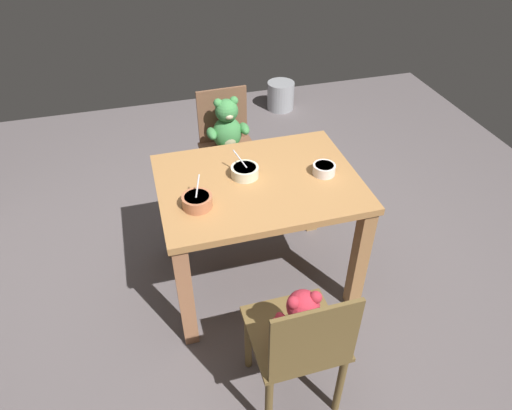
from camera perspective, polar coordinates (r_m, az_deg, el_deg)
name	(u,v)px	position (r m, az deg, el deg)	size (l,w,h in m)	color
ground_plane	(258,278)	(2.96, 0.26, -9.02)	(5.20, 5.20, 0.04)	#5D5557
dining_table	(258,201)	(2.53, 0.30, 0.52)	(1.07, 0.80, 0.75)	#A77441
teddy_chair_near_front	(300,332)	(2.04, 5.50, -15.42)	(0.41, 0.41, 0.84)	brown
teddy_chair_far_center	(228,136)	(3.22, -3.50, 8.56)	(0.40, 0.41, 0.84)	brown
porridge_bowl_terracotta_near_left	(197,201)	(2.27, -7.32, 0.50)	(0.15, 0.16, 0.14)	#B76C49
porridge_bowl_white_near_right	(324,169)	(2.51, 8.45, 4.44)	(0.12, 0.12, 0.06)	silver
porridge_bowl_cream_center	(245,171)	(2.46, -1.40, 4.21)	(0.15, 0.15, 0.13)	beige
metal_pail	(281,96)	(4.75, 3.07, 13.41)	(0.27, 0.27, 0.28)	#93969B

